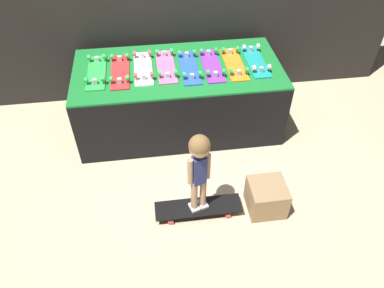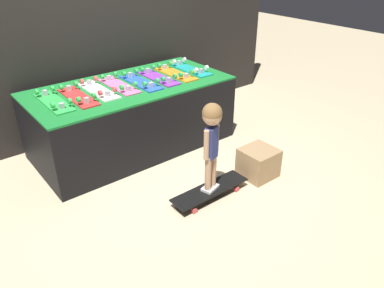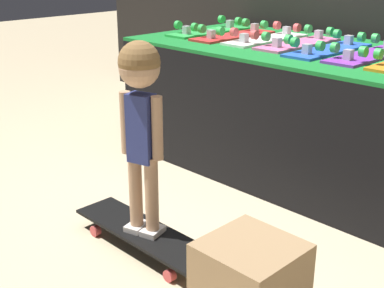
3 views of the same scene
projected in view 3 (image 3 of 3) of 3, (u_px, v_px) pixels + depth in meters
The scene contains 11 objects.
ground_plane at pixel (238, 200), 2.87m from camera, with size 16.00×16.00×0.00m, color beige.
display_rack at pixel (308, 111), 3.15m from camera, with size 2.14×1.03×0.74m.
skateboard_green_on_rack at pixel (209, 30), 3.57m from camera, with size 0.19×0.64×0.09m.
skateboard_red_on_rack at pixel (234, 34), 3.40m from camera, with size 0.19×0.64×0.09m.
skateboard_white_on_rack at pixel (266, 38), 3.27m from camera, with size 0.19×0.64×0.09m.
skateboard_pink_on_rack at pixel (298, 42), 3.11m from camera, with size 0.19×0.64×0.09m.
skateboard_blue_on_rack at pixel (329, 48), 2.92m from camera, with size 0.19×0.64×0.09m.
skateboard_purple_on_rack at pixel (369, 53), 2.77m from camera, with size 0.19×0.64×0.09m.
skateboard_on_floor at pixel (145, 234), 2.38m from camera, with size 0.78×0.21×0.09m.
child at pixel (141, 103), 2.17m from camera, with size 0.20×0.17×0.84m.
storage_box at pixel (250, 280), 1.93m from camera, with size 0.33×0.32×0.29m.
Camera 3 is at (1.67, -2.00, 1.27)m, focal length 50.00 mm.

